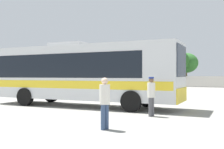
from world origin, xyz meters
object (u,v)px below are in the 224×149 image
Objects in this scene: passenger_waiting_on_apron at (105,100)px; roadside_tree_midright at (186,63)px; coach_bus_silver_yellow at (80,72)px; vendor_umbrella_near_gate_yellow at (13,77)px; parked_car_second_dark_blue at (154,82)px; attendant_by_bus_door at (151,94)px; vendor_umbrella_secondary_green at (49,76)px; parked_car_leftmost_silver at (115,82)px; roadside_tree_left at (116,56)px; roadside_tree_midleft at (176,61)px.

roadside_tree_midright is (-6.20, 41.29, 3.04)m from passenger_waiting_on_apron.
vendor_umbrella_near_gate_yellow is at bearing 154.59° from coach_bus_silver_yellow.
passenger_waiting_on_apron reaches higher than parked_car_second_dark_blue.
parked_car_second_dark_blue is at bearing 105.86° from passenger_waiting_on_apron.
vendor_umbrella_near_gate_yellow is 32.20m from roadside_tree_midright.
roadside_tree_midright reaches higher than attendant_by_bus_door.
roadside_tree_midright reaches higher than vendor_umbrella_secondary_green.
roadside_tree_midright is at bearing 92.57° from coach_bus_silver_yellow.
attendant_by_bus_door is at bearing -60.33° from parked_car_leftmost_silver.
coach_bus_silver_yellow is at bearing -66.51° from roadside_tree_left.
attendant_by_bus_door reaches higher than parked_car_leftmost_silver.
parked_car_second_dark_blue is 0.75× the size of roadside_tree_midleft.
vendor_umbrella_near_gate_yellow is 0.27× the size of roadside_tree_left.
vendor_umbrella_near_gate_yellow is at bearing -106.85° from roadside_tree_midleft.
parked_car_second_dark_blue is at bearing 108.48° from attendant_by_bus_door.
roadside_tree_left reaches higher than parked_car_second_dark_blue.
parked_car_second_dark_blue is at bearing -100.47° from roadside_tree_midleft.
parked_car_leftmost_silver is at bearing 119.67° from attendant_by_bus_door.
parked_car_leftmost_silver is 11.31m from roadside_tree_midleft.
attendant_by_bus_door is 3.45m from passenger_waiting_on_apron.
roadside_tree_midleft is (-7.36, 38.41, 3.36)m from passenger_waiting_on_apron.
attendant_by_bus_door is 0.79× the size of vendor_umbrella_near_gate_yellow.
roadside_tree_left is 12.56m from roadside_tree_midleft.
attendant_by_bus_door is 38.56m from roadside_tree_midright.
passenger_waiting_on_apron is 0.83× the size of vendor_umbrella_secondary_green.
roadside_tree_midleft reaches higher than coach_bus_silver_yellow.
roadside_tree_midright is at bearing 99.89° from attendant_by_bus_door.
roadside_tree_left is 1.27× the size of roadside_tree_midleft.
roadside_tree_midleft reaches higher than attendant_by_bus_door.
roadside_tree_midleft is (8.26, 6.86, 3.55)m from parked_car_leftmost_silver.
parked_car_second_dark_blue is 15.19m from roadside_tree_left.
roadside_tree_midleft is 1.08× the size of roadside_tree_midright.
attendant_by_bus_door is at bearing -71.52° from parked_car_second_dark_blue.
passenger_waiting_on_apron is 35.20m from parked_car_leftmost_silver.
parked_car_leftmost_silver is at bearing -64.50° from roadside_tree_left.
passenger_waiting_on_apron is 0.21× the size of roadside_tree_left.
parked_car_leftmost_silver is 0.80× the size of roadside_tree_midright.
parked_car_second_dark_blue is (6.86, -0.71, 0.02)m from parked_car_leftmost_silver.
roadside_tree_midright is at bearing 79.08° from vendor_umbrella_secondary_green.
parked_car_second_dark_blue reaches higher than parked_car_leftmost_silver.
vendor_umbrella_near_gate_yellow is 20.93m from parked_car_leftmost_silver.
parked_car_leftmost_silver is (-15.62, 31.54, -0.19)m from passenger_waiting_on_apron.
passenger_waiting_on_apron is 19.03m from vendor_umbrella_near_gate_yellow.
vendor_umbrella_near_gate_yellow is (-15.77, 10.63, 0.69)m from passenger_waiting_on_apron.
attendant_by_bus_door is (4.99, -1.90, -0.99)m from coach_bus_silver_yellow.
coach_bus_silver_yellow is 33.28m from roadside_tree_midleft.
roadside_tree_left is (-10.97, 9.32, 4.84)m from parked_car_second_dark_blue.
coach_bus_silver_yellow is 25.87m from parked_car_second_dark_blue.
vendor_umbrella_secondary_green is at bearing 136.78° from passenger_waiting_on_apron.
roadside_tree_midleft is at bearing 79.53° from parked_car_second_dark_blue.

